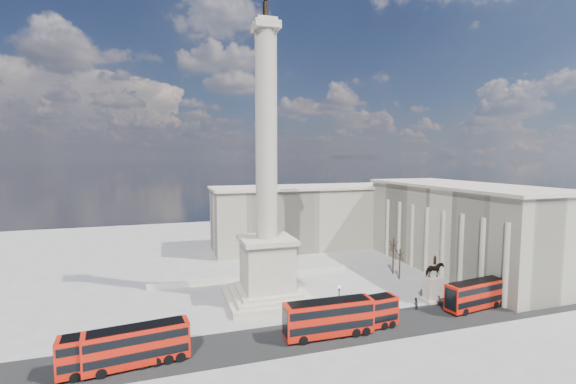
% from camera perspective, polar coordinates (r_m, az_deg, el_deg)
% --- Properties ---
extents(ground, '(180.00, 180.00, 0.00)m').
position_cam_1_polar(ground, '(64.32, -1.97, -17.10)').
color(ground, '#A19D98').
rests_on(ground, ground).
extents(asphalt_road, '(120.00, 9.00, 0.01)m').
position_cam_1_polar(asphalt_road, '(57.20, 6.05, -20.07)').
color(asphalt_road, '#242424').
rests_on(asphalt_road, ground).
extents(nelsons_column, '(14.00, 14.00, 49.85)m').
position_cam_1_polar(nelsons_column, '(65.37, -3.18, -4.93)').
color(nelsons_column, beige).
rests_on(nelsons_column, ground).
extents(balustrade_wall, '(40.00, 0.60, 1.10)m').
position_cam_1_polar(balustrade_wall, '(78.75, -5.16, -12.46)').
color(balustrade_wall, beige).
rests_on(balustrade_wall, ground).
extents(building_east, '(19.00, 46.00, 18.60)m').
position_cam_1_polar(building_east, '(92.02, 24.35, -4.71)').
color(building_east, beige).
rests_on(building_east, ground).
extents(building_northeast, '(51.00, 17.00, 16.60)m').
position_cam_1_polar(building_northeast, '(105.00, 2.71, -3.63)').
color(building_northeast, beige).
rests_on(building_northeast, ground).
extents(red_bus_a, '(11.55, 3.52, 4.61)m').
position_cam_1_polar(red_bus_a, '(51.63, -24.41, -20.46)').
color(red_bus_a, red).
rests_on(red_bus_a, ground).
extents(red_bus_b, '(12.45, 3.10, 5.03)m').
position_cam_1_polar(red_bus_b, '(55.25, 6.13, -18.02)').
color(red_bus_b, red).
rests_on(red_bus_b, ground).
extents(red_bus_c, '(11.33, 3.55, 4.52)m').
position_cam_1_polar(red_bus_c, '(57.75, 10.85, -17.31)').
color(red_bus_c, red).
rests_on(red_bus_c, ground).
extents(red_bus_d, '(11.63, 4.08, 4.62)m').
position_cam_1_polar(red_bus_d, '(70.78, 26.14, -13.44)').
color(red_bus_d, red).
rests_on(red_bus_d, ground).
extents(red_bus_e, '(11.94, 4.09, 4.75)m').
position_cam_1_polar(red_bus_e, '(51.44, -21.30, -20.37)').
color(red_bus_e, red).
rests_on(red_bus_e, ground).
extents(victorian_lamp, '(0.50, 0.50, 5.78)m').
position_cam_1_polar(victorian_lamp, '(58.84, 7.56, -15.75)').
color(victorian_lamp, black).
rests_on(victorian_lamp, ground).
extents(equestrian_statue, '(3.76, 2.82, 7.88)m').
position_cam_1_polar(equestrian_statue, '(71.47, 20.81, -12.81)').
color(equestrian_statue, beige).
rests_on(equestrian_statue, ground).
extents(bare_tree_near, '(1.62, 1.62, 7.09)m').
position_cam_1_polar(bare_tree_near, '(77.18, 30.02, -9.62)').
color(bare_tree_near, '#332319').
rests_on(bare_tree_near, ground).
extents(bare_tree_mid, '(1.70, 1.70, 6.44)m').
position_cam_1_polar(bare_tree_mid, '(80.95, 16.25, -8.83)').
color(bare_tree_mid, '#332319').
rests_on(bare_tree_mid, ground).
extents(bare_tree_far, '(1.94, 1.94, 7.92)m').
position_cam_1_polar(bare_tree_far, '(83.78, 15.36, -7.52)').
color(bare_tree_far, '#332319').
rests_on(bare_tree_far, ground).
extents(pedestrian_walking, '(0.78, 0.71, 1.79)m').
position_cam_1_polar(pedestrian_walking, '(70.02, 21.47, -14.79)').
color(pedestrian_walking, black).
rests_on(pedestrian_walking, ground).
extents(pedestrian_standing, '(1.17, 1.06, 1.95)m').
position_cam_1_polar(pedestrian_standing, '(67.37, 18.37, -15.42)').
color(pedestrian_standing, black).
rests_on(pedestrian_standing, ground).
extents(pedestrian_crossing, '(0.62, 0.98, 1.56)m').
position_cam_1_polar(pedestrian_crossing, '(61.19, 6.30, -17.54)').
color(pedestrian_crossing, black).
rests_on(pedestrian_crossing, ground).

